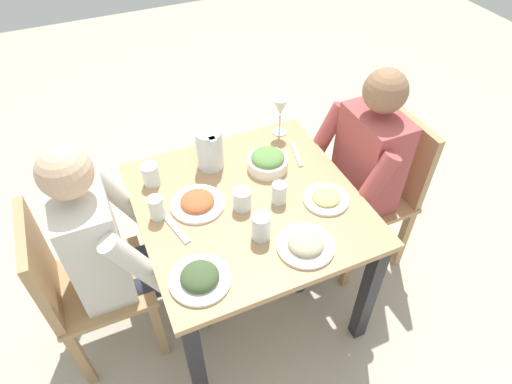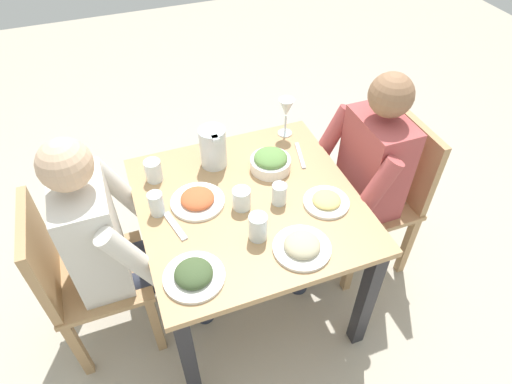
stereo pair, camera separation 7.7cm
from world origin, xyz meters
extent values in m
plane|color=#B7AD99|center=(0.00, 0.00, 0.00)|extent=(8.00, 8.00, 0.00)
cube|color=tan|center=(0.00, 0.00, 0.70)|extent=(0.91, 0.91, 0.03)
cube|color=#232328|center=(-0.40, -0.40, 0.34)|extent=(0.06, 0.06, 0.69)
cube|color=#232328|center=(0.40, -0.40, 0.34)|extent=(0.06, 0.06, 0.69)
cube|color=#232328|center=(-0.40, 0.40, 0.34)|extent=(0.06, 0.06, 0.69)
cube|color=#232328|center=(0.40, 0.40, 0.34)|extent=(0.06, 0.06, 0.69)
cube|color=tan|center=(-0.13, -0.84, 0.21)|extent=(0.04, 0.04, 0.42)
cube|color=tan|center=(0.21, -0.84, 0.21)|extent=(0.04, 0.04, 0.42)
cube|color=tan|center=(-0.13, -0.50, 0.21)|extent=(0.04, 0.04, 0.42)
cube|color=tan|center=(0.21, -0.50, 0.21)|extent=(0.04, 0.04, 0.42)
cube|color=tan|center=(0.04, -0.67, 0.44)|extent=(0.40, 0.40, 0.03)
cube|color=tan|center=(0.04, -0.85, 0.66)|extent=(0.38, 0.04, 0.42)
cube|color=tan|center=(0.22, 0.84, 0.21)|extent=(0.04, 0.04, 0.42)
cube|color=tan|center=(-0.12, 0.84, 0.21)|extent=(0.04, 0.04, 0.42)
cube|color=tan|center=(0.22, 0.50, 0.21)|extent=(0.04, 0.04, 0.42)
cube|color=tan|center=(-0.12, 0.50, 0.21)|extent=(0.04, 0.04, 0.42)
cube|color=tan|center=(0.05, 0.67, 0.44)|extent=(0.40, 0.40, 0.03)
cube|color=tan|center=(0.05, 0.85, 0.66)|extent=(0.38, 0.04, 0.42)
cube|color=#B24C4C|center=(0.04, -0.64, 0.70)|extent=(0.32, 0.20, 0.50)
sphere|color=#936B4C|center=(0.04, -0.64, 1.07)|extent=(0.19, 0.19, 0.19)
cylinder|color=#2D3342|center=(-0.04, -0.45, 0.42)|extent=(0.11, 0.38, 0.11)
cylinder|color=#2D3342|center=(-0.04, -0.26, 0.22)|extent=(0.10, 0.10, 0.45)
cylinder|color=#B24C4C|center=(-0.16, -0.50, 0.72)|extent=(0.08, 0.23, 0.37)
cylinder|color=#2D3342|center=(0.13, -0.45, 0.42)|extent=(0.11, 0.38, 0.11)
cylinder|color=#2D3342|center=(0.13, -0.26, 0.22)|extent=(0.10, 0.10, 0.45)
cylinder|color=#B24C4C|center=(0.24, -0.50, 0.72)|extent=(0.08, 0.23, 0.37)
cube|color=silver|center=(0.05, 0.64, 0.70)|extent=(0.32, 0.20, 0.50)
sphere|color=#DBB28E|center=(0.05, 0.64, 1.07)|extent=(0.19, 0.19, 0.19)
cylinder|color=#2D3342|center=(0.14, 0.45, 0.42)|extent=(0.11, 0.38, 0.11)
cylinder|color=#2D3342|center=(0.14, 0.26, 0.22)|extent=(0.10, 0.10, 0.45)
cylinder|color=silver|center=(0.25, 0.50, 0.72)|extent=(0.08, 0.23, 0.37)
cylinder|color=#2D3342|center=(-0.03, 0.45, 0.42)|extent=(0.11, 0.38, 0.11)
cylinder|color=#2D3342|center=(-0.03, 0.26, 0.22)|extent=(0.10, 0.10, 0.45)
cylinder|color=silver|center=(-0.15, 0.50, 0.72)|extent=(0.08, 0.23, 0.37)
cylinder|color=silver|center=(0.29, 0.07, 0.81)|extent=(0.12, 0.12, 0.19)
cube|color=silver|center=(0.36, 0.07, 0.82)|extent=(0.02, 0.02, 0.11)
cube|color=silver|center=(0.23, 0.07, 0.89)|extent=(0.04, 0.03, 0.02)
cylinder|color=white|center=(0.16, -0.16, 0.74)|extent=(0.18, 0.18, 0.05)
ellipsoid|color=#608E47|center=(0.16, -0.16, 0.78)|extent=(0.15, 0.15, 0.06)
cylinder|color=white|center=(-0.30, 0.31, 0.72)|extent=(0.22, 0.22, 0.01)
ellipsoid|color=#3D512D|center=(-0.30, 0.31, 0.74)|extent=(0.14, 0.14, 0.06)
cylinder|color=white|center=(0.07, 0.20, 0.72)|extent=(0.23, 0.23, 0.01)
ellipsoid|color=#CC5B33|center=(0.07, 0.20, 0.74)|extent=(0.14, 0.14, 0.05)
cylinder|color=white|center=(-0.31, -0.10, 0.72)|extent=(0.22, 0.22, 0.01)
ellipsoid|color=#B7AD89|center=(-0.31, -0.10, 0.74)|extent=(0.14, 0.14, 0.05)
cylinder|color=white|center=(-0.12, -0.30, 0.72)|extent=(0.19, 0.19, 0.01)
ellipsoid|color=#E0C670|center=(-0.12, -0.30, 0.74)|extent=(0.12, 0.12, 0.04)
cylinder|color=silver|center=(-0.05, -0.12, 0.76)|extent=(0.06, 0.06, 0.09)
cylinder|color=silver|center=(0.07, 0.37, 0.77)|extent=(0.06, 0.06, 0.10)
cylinder|color=silver|center=(0.28, 0.34, 0.77)|extent=(0.07, 0.07, 0.10)
cylinder|color=silver|center=(-0.02, 0.04, 0.76)|extent=(0.08, 0.08, 0.09)
cylinder|color=silver|center=(-0.20, 0.03, 0.77)|extent=(0.07, 0.07, 0.11)
cylinder|color=silver|center=(0.39, -0.33, 0.72)|extent=(0.07, 0.07, 0.01)
cylinder|color=silver|center=(0.39, -0.33, 0.77)|extent=(0.01, 0.01, 0.10)
cone|color=silver|center=(0.39, -0.33, 0.87)|extent=(0.08, 0.08, 0.09)
cube|color=silver|center=(-0.03, 0.32, 0.72)|extent=(0.17, 0.07, 0.01)
cube|color=silver|center=(0.20, -0.33, 0.72)|extent=(0.18, 0.06, 0.01)
camera|label=1|loc=(-1.21, 0.50, 2.05)|focal=31.13mm
camera|label=2|loc=(-1.24, 0.43, 2.05)|focal=31.13mm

